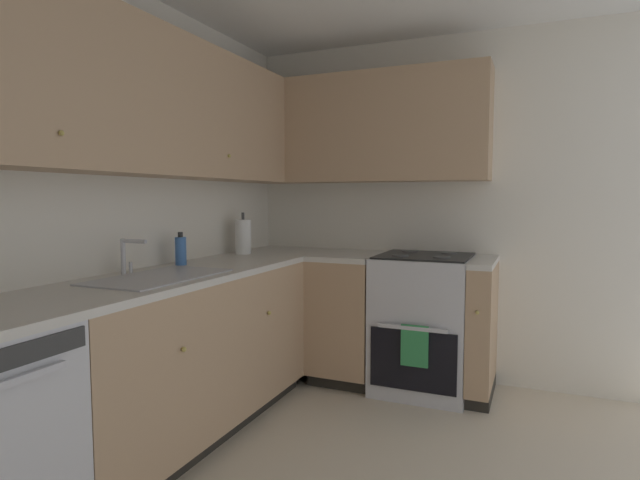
# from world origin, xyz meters

# --- Properties ---
(wall_back) EXTENTS (3.97, 0.05, 2.44)m
(wall_back) POSITION_xyz_m (0.00, 1.48, 1.22)
(wall_back) COLOR silver
(wall_back) RESTS_ON ground_plane
(wall_right) EXTENTS (0.05, 3.01, 2.44)m
(wall_right) POSITION_xyz_m (1.96, 0.00, 1.22)
(wall_right) COLOR silver
(wall_right) RESTS_ON ground_plane
(lower_cabinets_back) EXTENTS (1.80, 0.62, 0.88)m
(lower_cabinets_back) POSITION_xyz_m (0.43, 1.16, 0.44)
(lower_cabinets_back) COLOR tan
(lower_cabinets_back) RESTS_ON ground_plane
(countertop_back) EXTENTS (3.00, 0.60, 0.03)m
(countertop_back) POSITION_xyz_m (0.43, 1.15, 0.90)
(countertop_back) COLOR beige
(countertop_back) RESTS_ON lower_cabinets_back
(lower_cabinets_right) EXTENTS (0.62, 1.21, 0.88)m
(lower_cabinets_right) POSITION_xyz_m (1.64, 0.40, 0.44)
(lower_cabinets_right) COLOR tan
(lower_cabinets_right) RESTS_ON ground_plane
(countertop_right) EXTENTS (0.60, 1.21, 0.03)m
(countertop_right) POSITION_xyz_m (1.63, 0.40, 0.90)
(countertop_right) COLOR beige
(countertop_right) RESTS_ON lower_cabinets_right
(oven_range) EXTENTS (0.68, 0.62, 1.06)m
(oven_range) POSITION_xyz_m (1.65, 0.10, 0.46)
(oven_range) COLOR silver
(oven_range) RESTS_ON ground_plane
(upper_cabinets_back) EXTENTS (2.68, 0.34, 0.76)m
(upper_cabinets_back) POSITION_xyz_m (0.27, 1.29, 1.80)
(upper_cabinets_back) COLOR tan
(upper_cabinets_right) EXTENTS (0.32, 1.75, 0.76)m
(upper_cabinets_right) POSITION_xyz_m (1.77, 0.58, 1.80)
(upper_cabinets_right) COLOR tan
(sink) EXTENTS (0.71, 0.40, 0.10)m
(sink) POSITION_xyz_m (0.22, 1.12, 0.87)
(sink) COLOR #B7B7BC
(sink) RESTS_ON countertop_back
(faucet) EXTENTS (0.07, 0.16, 0.19)m
(faucet) POSITION_xyz_m (0.23, 1.33, 1.03)
(faucet) COLOR silver
(faucet) RESTS_ON countertop_back
(soap_bottle) EXTENTS (0.06, 0.06, 0.19)m
(soap_bottle) POSITION_xyz_m (0.65, 1.33, 1.00)
(soap_bottle) COLOR #3F72BF
(soap_bottle) RESTS_ON countertop_back
(paper_towel_roll) EXTENTS (0.11, 0.11, 0.30)m
(paper_towel_roll) POSITION_xyz_m (1.32, 1.31, 1.04)
(paper_towel_roll) COLOR white
(paper_towel_roll) RESTS_ON countertop_back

